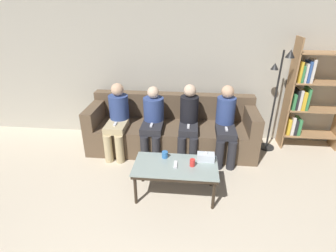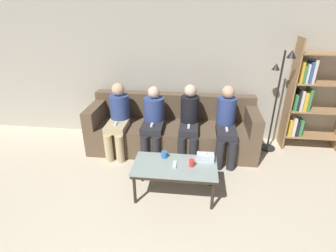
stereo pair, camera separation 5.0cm
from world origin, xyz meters
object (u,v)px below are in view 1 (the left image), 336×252
(bookshelf, at_px, (309,98))
(seated_person_right_end, at_px, (226,122))
(tissue_box, at_px, (206,157))
(seated_person_mid_left, at_px, (153,120))
(couch, at_px, (172,130))
(coffee_table, at_px, (176,168))
(cup_near_right, at_px, (165,155))
(seated_person_mid_right, at_px, (189,120))
(standing_lamp, at_px, (277,91))
(game_remote, at_px, (176,164))
(cup_near_left, at_px, (192,163))
(seated_person_left_end, at_px, (118,117))

(bookshelf, distance_m, seated_person_right_end, 1.48)
(tissue_box, distance_m, seated_person_mid_left, 1.20)
(couch, bearing_deg, coffee_table, -82.87)
(cup_near_right, xyz_separation_m, seated_person_mid_right, (0.28, 0.85, 0.13))
(coffee_table, xyz_separation_m, standing_lamp, (1.51, 1.37, 0.62))
(game_remote, bearing_deg, seated_person_mid_right, 82.58)
(coffee_table, bearing_deg, tissue_box, 21.30)
(standing_lamp, distance_m, seated_person_mid_right, 1.48)
(couch, relative_size, cup_near_left, 29.42)
(cup_near_left, height_order, seated_person_mid_right, seated_person_mid_right)
(coffee_table, height_order, cup_near_right, cup_near_right)
(standing_lamp, bearing_deg, seated_person_left_end, -171.87)
(coffee_table, distance_m, seated_person_mid_left, 1.13)
(cup_near_left, distance_m, tissue_box, 0.22)
(seated_person_left_end, bearing_deg, cup_near_left, -39.40)
(standing_lamp, relative_size, seated_person_mid_left, 1.50)
(standing_lamp, relative_size, seated_person_mid_right, 1.43)
(tissue_box, distance_m, seated_person_left_end, 1.64)
(coffee_table, relative_size, cup_near_left, 11.32)
(seated_person_right_end, bearing_deg, cup_near_left, -116.52)
(cup_near_right, distance_m, seated_person_mid_left, 0.91)
(seated_person_mid_left, bearing_deg, seated_person_right_end, -0.89)
(tissue_box, relative_size, game_remote, 1.47)
(coffee_table, height_order, game_remote, game_remote)
(seated_person_left_end, relative_size, seated_person_right_end, 0.99)
(cup_near_right, distance_m, game_remote, 0.23)
(cup_near_right, distance_m, seated_person_left_end, 1.21)
(game_remote, height_order, seated_person_left_end, seated_person_left_end)
(cup_near_left, bearing_deg, cup_near_right, 155.98)
(cup_near_right, height_order, seated_person_right_end, seated_person_right_end)
(seated_person_left_end, bearing_deg, couch, 14.52)
(cup_near_right, bearing_deg, seated_person_mid_right, 71.60)
(couch, height_order, bookshelf, bookshelf)
(cup_near_left, xyz_separation_m, seated_person_left_end, (-1.22, 1.00, 0.12))
(couch, distance_m, cup_near_left, 1.29)
(couch, height_order, tissue_box, couch)
(cup_near_right, height_order, bookshelf, bookshelf)
(cup_near_right, relative_size, tissue_box, 0.39)
(coffee_table, xyz_separation_m, game_remote, (0.00, 0.00, 0.05))
(coffee_table, relative_size, game_remote, 7.05)
(cup_near_left, xyz_separation_m, cup_near_right, (-0.36, 0.16, -0.00))
(couch, xyz_separation_m, seated_person_mid_left, (-0.29, -0.22, 0.28))
(bookshelf, xyz_separation_m, standing_lamp, (-0.56, -0.14, 0.14))
(coffee_table, relative_size, tissue_box, 4.81)
(cup_near_right, height_order, tissue_box, tissue_box)
(coffee_table, bearing_deg, couch, 97.13)
(game_remote, height_order, seated_person_mid_left, seated_person_mid_left)
(game_remote, relative_size, seated_person_mid_left, 0.13)
(cup_near_right, distance_m, standing_lamp, 2.12)
(cup_near_left, xyz_separation_m, game_remote, (-0.21, -0.01, -0.04))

